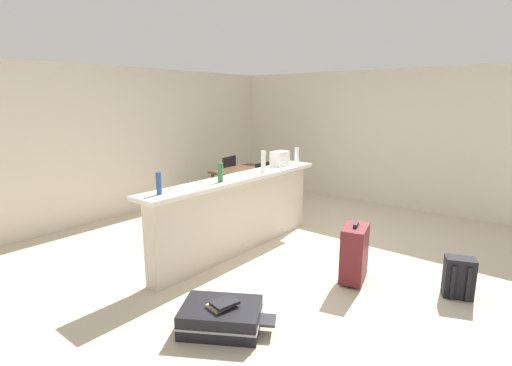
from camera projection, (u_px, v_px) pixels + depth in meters
The scene contains 17 objects.
ground_plane at pixel (281, 249), 5.26m from camera, with size 13.00×13.00×0.05m, color beige.
wall_back at pixel (142, 141), 6.86m from camera, with size 6.60×0.10×2.50m, color beige.
wall_right at pixel (360, 137), 7.49m from camera, with size 0.10×6.00×2.50m, color beige.
partition_half_wall at pixel (239, 216), 5.04m from camera, with size 2.80×0.20×0.96m, color beige.
bar_countertop at pixel (238, 178), 4.93m from camera, with size 2.96×0.40×0.05m, color white.
bottle_blue at pixel (159, 183), 3.98m from camera, with size 0.06×0.06×0.23m, color #284C89.
bottle_green at pixel (220, 173), 4.57m from camera, with size 0.07×0.07×0.23m, color #2D6B38.
bottle_white at pixel (263, 162), 5.17m from camera, with size 0.06×0.06×0.29m, color silver.
bottle_clear at pixel (297, 156), 5.82m from camera, with size 0.06×0.06×0.26m, color silver.
grocery_bag at pixel (280, 159), 5.66m from camera, with size 0.26×0.18×0.22m, color silver.
dining_table at pixel (246, 175), 6.93m from camera, with size 1.10×0.80×0.74m.
dining_chair_near_partition at pixel (268, 187), 6.53m from camera, with size 0.42×0.42×0.93m.
dining_chair_far_side at pixel (225, 178), 7.30m from camera, with size 0.46×0.46×0.93m.
suitcase_flat_black at pixel (221, 317), 3.37m from camera, with size 0.78×0.88×0.22m.
suitcase_upright_maroon at pixel (354, 253), 4.22m from camera, with size 0.49×0.34×0.67m.
backpack_black at pixel (459, 278), 3.91m from camera, with size 0.31×0.33×0.42m.
book_stack at pixel (223, 304), 3.33m from camera, with size 0.26×0.23×0.05m.
Camera 1 is at (-4.06, -2.85, 1.98)m, focal length 27.05 mm.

